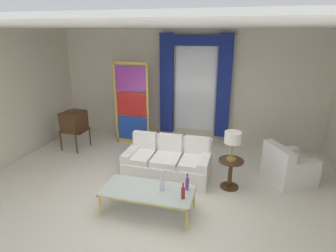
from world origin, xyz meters
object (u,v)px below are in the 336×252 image
Objects in this scene: bottle_crystal_tall at (183,192)px; armchair_white at (287,168)px; vintage_tv at (74,122)px; bottle_amber_squat at (162,183)px; table_lamp_brass at (233,139)px; round_side_table at (230,171)px; stained_glass_divider at (132,106)px; peacock_figurine at (141,143)px; couch_white_long at (168,162)px; coffee_table at (148,191)px; bottle_blue_decanter at (187,183)px.

armchair_white reaches higher than bottle_crystal_tall.
vintage_tv is 5.17m from armchair_white.
table_lamp_brass is (1.06, 1.08, 0.48)m from bottle_amber_squat.
bottle_crystal_tall reaches higher than round_side_table.
vintage_tv is 1.54m from stained_glass_divider.
armchair_white is 4.06m from stained_glass_divider.
peacock_figurine is (1.73, 0.24, -0.51)m from vintage_tv.
round_side_table is at bearing -8.20° from couch_white_long.
bottle_amber_squat is at bearing -134.47° from round_side_table.
round_side_table is (1.30, 1.14, -0.02)m from coffee_table.
round_side_table is at bearing -27.98° from peacock_figurine.
coffee_table is 3.47m from vintage_tv.
armchair_white is (5.13, -0.43, -0.44)m from vintage_tv.
armchair_white reaches higher than coffee_table.
armchair_white is (2.41, 1.69, -0.09)m from coffee_table.
stained_glass_divider is at bearing 132.95° from couch_white_long.
stained_glass_divider is at bearing 147.84° from table_lamp_brass.
stained_glass_divider reaches higher than vintage_tv.
bottle_amber_squat is 0.57× the size of round_side_table.
coffee_table is 5.07× the size of bottle_blue_decanter.
vintage_tv is at bearing 166.37° from round_side_table.
bottle_blue_decanter is at bearing 17.23° from bottle_amber_squat.
vintage_tv is at bearing 142.14° from coffee_table.
table_lamp_brass is at bearing 45.53° from bottle_amber_squat.
coffee_table is 0.30m from bottle_amber_squat.
bottle_amber_squat is (-0.39, 0.15, 0.03)m from bottle_crystal_tall.
round_side_table reaches higher than coffee_table.
table_lamp_brass reaches higher than round_side_table.
bottle_crystal_tall is at bearing -56.69° from peacock_figurine.
stained_glass_divider is 3.20m from table_lamp_brass.
couch_white_long is 1.50m from table_lamp_brass.
armchair_white is at bearing 44.95° from bottle_crystal_tall.
couch_white_long is 1.33m from bottle_blue_decanter.
round_side_table is at bearing 41.24° from coffee_table.
bottle_blue_decanter is at bearing 15.77° from coffee_table.
bottle_blue_decanter is 0.89× the size of bottle_amber_squat.
bottle_amber_squat is 0.57× the size of peacock_figurine.
couch_white_long is 1.14× the size of coffee_table.
bottle_crystal_tall is at bearing -21.63° from bottle_amber_squat.
bottle_crystal_tall is (0.62, -0.10, 0.14)m from coffee_table.
bottle_amber_squat is at bearing 158.37° from bottle_crystal_tall.
bottle_amber_squat reaches higher than bottle_crystal_tall.
bottle_crystal_tall is (-0.01, -0.28, -0.01)m from bottle_blue_decanter.
bottle_crystal_tall is 2.95m from peacock_figurine.
bottle_amber_squat is 3.61m from vintage_tv.
bottle_crystal_tall is 0.46× the size of peacock_figurine.
bottle_blue_decanter is 0.53× the size of table_lamp_brass.
coffee_table is 2.56m from peacock_figurine.
coffee_table is at bearing -63.69° from stained_glass_divider.
vintage_tv is (-3.34, 2.21, 0.21)m from bottle_crystal_tall.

